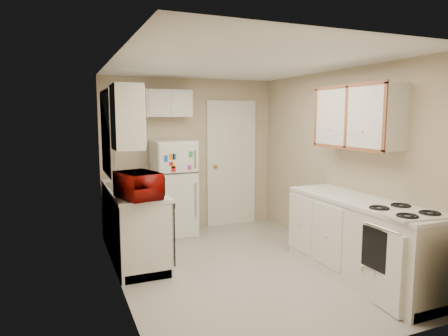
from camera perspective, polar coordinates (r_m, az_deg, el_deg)
name	(u,v)px	position (r m, az deg, el deg)	size (l,w,h in m)	color
floor	(240,268)	(4.95, 2.29, -14.02)	(3.80, 3.80, 0.00)	#BCB8AD
ceiling	(241,63)	(4.65, 2.45, 14.70)	(3.80, 3.80, 0.00)	white
wall_left	(118,176)	(4.26, -14.97, -1.08)	(3.80, 3.80, 0.00)	#BCAA8B
wall_right	(338,163)	(5.39, 15.99, 0.63)	(3.80, 3.80, 0.00)	#BCAA8B
wall_back	(190,154)	(6.41, -4.82, 1.94)	(2.80, 2.80, 0.00)	#BCAA8B
wall_front	(350,200)	(3.06, 17.61, -4.45)	(2.80, 2.80, 0.00)	#BCAA8B
left_counter	(134,222)	(5.33, -12.79, -7.56)	(0.60, 1.80, 0.90)	silver
dishwasher	(167,229)	(4.81, -8.11, -8.60)	(0.03, 0.58, 0.72)	black
sink	(131,189)	(5.38, -13.20, -2.95)	(0.54, 0.74, 0.16)	gray
microwave	(139,185)	(4.51, -12.10, -2.44)	(0.30, 0.54, 0.36)	#7E0804
soap_bottle	(121,173)	(5.91, -14.52, -0.70)	(0.08, 0.08, 0.17)	silver
window_blinds	(108,133)	(5.27, -16.23, 4.84)	(0.10, 0.98, 1.08)	silver
upper_cabinet_left	(127,117)	(4.45, -13.69, 7.08)	(0.30, 0.45, 0.70)	silver
refrigerator	(174,189)	(6.07, -7.17, -2.93)	(0.60, 0.58, 1.45)	silver
cabinet_over_fridge	(168,103)	(6.13, -8.07, 9.13)	(0.70, 0.30, 0.40)	silver
interior_door	(231,164)	(6.64, 1.06, 0.59)	(0.86, 0.06, 2.08)	silver
right_counter	(360,239)	(4.75, 18.88, -9.63)	(0.60, 2.00, 0.90)	silver
stove	(401,264)	(4.33, 23.92, -12.44)	(0.52, 0.64, 0.78)	silver
upper_cabinet_right	(358,117)	(4.88, 18.53, 6.92)	(0.30, 1.20, 0.70)	silver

